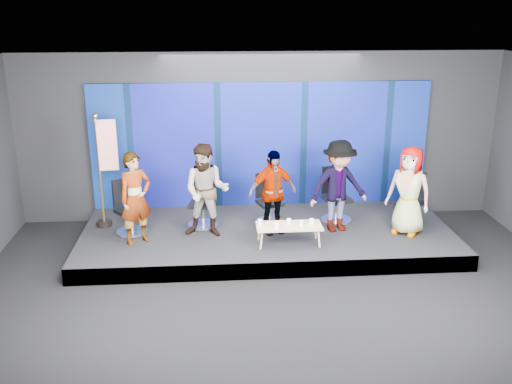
% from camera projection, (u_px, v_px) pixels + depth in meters
% --- Properties ---
extents(ground, '(10.00, 10.00, 0.00)m').
position_uv_depth(ground, '(283.00, 309.00, 8.63)').
color(ground, black).
rests_on(ground, ground).
extents(room_walls, '(10.02, 8.02, 3.51)m').
position_uv_depth(room_walls, '(285.00, 154.00, 7.86)').
color(room_walls, black).
rests_on(room_walls, ground).
extents(riser, '(7.00, 3.00, 0.30)m').
position_uv_depth(riser, '(267.00, 236.00, 10.95)').
color(riser, black).
rests_on(riser, ground).
extents(backdrop, '(7.00, 0.08, 2.60)m').
position_uv_depth(backdrop, '(261.00, 145.00, 11.86)').
color(backdrop, navy).
rests_on(backdrop, riser).
extents(chair_a, '(0.82, 0.82, 1.03)m').
position_uv_depth(chair_a, '(130.00, 216.00, 10.63)').
color(chair_a, silver).
rests_on(chair_a, riser).
extents(panelist_a, '(0.73, 0.69, 1.67)m').
position_uv_depth(panelist_a, '(136.00, 198.00, 10.05)').
color(panelist_a, black).
rests_on(panelist_a, riser).
extents(chair_b, '(0.71, 0.71, 1.07)m').
position_uv_depth(chair_b, '(203.00, 208.00, 10.98)').
color(chair_b, silver).
rests_on(chair_b, riser).
extents(panelist_b, '(0.95, 0.81, 1.74)m').
position_uv_depth(panelist_b, '(206.00, 191.00, 10.35)').
color(panelist_b, black).
rests_on(panelist_b, riser).
extents(chair_c, '(0.69, 0.69, 0.98)m').
position_uv_depth(chair_c, '(269.00, 207.00, 11.14)').
color(chair_c, silver).
rests_on(chair_c, riser).
extents(panelist_c, '(1.00, 0.65, 1.59)m').
position_uv_depth(panelist_c, '(272.00, 192.00, 10.52)').
color(panelist_c, black).
rests_on(panelist_c, riser).
extents(chair_d, '(0.73, 0.73, 1.08)m').
position_uv_depth(chair_d, '(335.00, 204.00, 11.23)').
color(chair_d, silver).
rests_on(chair_d, riser).
extents(panelist_d, '(1.25, 0.89, 1.75)m').
position_uv_depth(panelist_d, '(338.00, 186.00, 10.59)').
color(panelist_d, black).
rests_on(panelist_d, riser).
extents(chair_e, '(0.82, 0.82, 1.03)m').
position_uv_depth(chair_e, '(409.00, 207.00, 11.06)').
color(chair_e, silver).
rests_on(chair_e, riser).
extents(panelist_e, '(0.97, 0.93, 1.67)m').
position_uv_depth(panelist_e, '(409.00, 191.00, 10.46)').
color(panelist_e, black).
rests_on(panelist_e, riser).
extents(coffee_table, '(1.16, 0.49, 0.36)m').
position_uv_depth(coffee_table, '(289.00, 227.00, 10.14)').
color(coffee_table, tan).
rests_on(coffee_table, riser).
extents(mug_a, '(0.09, 0.09, 0.10)m').
position_uv_depth(mug_a, '(260.00, 223.00, 10.11)').
color(mug_a, white).
rests_on(mug_a, coffee_table).
extents(mug_b, '(0.08, 0.08, 0.10)m').
position_uv_depth(mug_b, '(276.00, 225.00, 9.98)').
color(mug_b, white).
rests_on(mug_b, coffee_table).
extents(mug_c, '(0.07, 0.07, 0.09)m').
position_uv_depth(mug_c, '(289.00, 221.00, 10.20)').
color(mug_c, white).
rests_on(mug_c, coffee_table).
extents(mug_d, '(0.07, 0.07, 0.08)m').
position_uv_depth(mug_d, '(301.00, 223.00, 10.11)').
color(mug_d, white).
rests_on(mug_d, coffee_table).
extents(mug_e, '(0.08, 0.08, 0.10)m').
position_uv_depth(mug_e, '(312.00, 221.00, 10.17)').
color(mug_e, white).
rests_on(mug_e, coffee_table).
extents(flag_stand, '(0.51, 0.29, 2.20)m').
position_uv_depth(flag_stand, '(105.00, 168.00, 10.71)').
color(flag_stand, black).
rests_on(flag_stand, riser).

